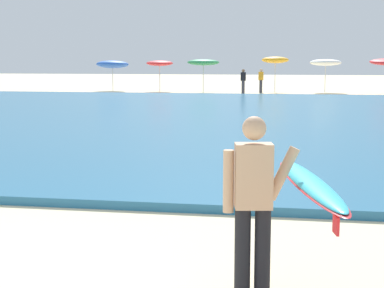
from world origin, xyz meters
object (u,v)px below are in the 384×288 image
object	(u,v)px
beach_umbrella_4	(326,63)
beachgoer_near_row_left	(261,80)
surfer_with_board	(280,192)
beach_umbrella_0	(112,64)
beach_umbrella_1	(160,63)
beach_umbrella_2	(203,62)
beach_umbrella_3	(275,60)
beachgoer_near_row_mid	(243,81)

from	to	relation	value
beach_umbrella_4	beachgoer_near_row_left	xyz separation A→B (m)	(-4.20, -1.41, -1.13)
surfer_with_board	beach_umbrella_0	size ratio (longest dim) A/B	1.20
beach_umbrella_1	beachgoer_near_row_left	distance (m)	7.16
beach_umbrella_2	beach_umbrella_4	bearing A→B (deg)	8.75
beach_umbrella_4	beach_umbrella_0	bearing A→B (deg)	-178.21
beach_umbrella_2	beach_umbrella_3	bearing A→B (deg)	5.57
beach_umbrella_3	surfer_with_board	bearing A→B (deg)	-88.03
beach_umbrella_1	beachgoer_near_row_left	bearing A→B (deg)	-7.13
beach_umbrella_1	beach_umbrella_2	bearing A→B (deg)	-12.70
beach_umbrella_3	beachgoer_near_row_left	world-z (taller)	beach_umbrella_3
beach_umbrella_4	beachgoer_near_row_left	bearing A→B (deg)	-161.46
beach_umbrella_0	beachgoer_near_row_mid	xyz separation A→B (m)	(9.38, -2.40, -0.99)
surfer_with_board	beach_umbrella_3	bearing A→B (deg)	91.97
beach_umbrella_3	beachgoer_near_row_left	xyz separation A→B (m)	(-0.89, -0.63, -1.30)
beachgoer_near_row_left	beachgoer_near_row_mid	size ratio (longest dim) A/B	1.00
beach_umbrella_2	beachgoer_near_row_mid	distance (m)	3.44
beach_umbrella_1	beachgoer_near_row_mid	size ratio (longest dim) A/B	1.33
beach_umbrella_0	beachgoer_near_row_mid	distance (m)	9.73
surfer_with_board	beachgoer_near_row_mid	size ratio (longest dim) A/B	1.74
beach_umbrella_2	beachgoer_near_row_mid	xyz separation A→B (m)	(2.82, -1.61, -1.14)
surfer_with_board	beachgoer_near_row_mid	world-z (taller)	surfer_with_board
beach_umbrella_0	beach_umbrella_3	world-z (taller)	beach_umbrella_3
beach_umbrella_2	surfer_with_board	bearing A→B (deg)	-80.22
beach_umbrella_1	beach_umbrella_2	world-z (taller)	beach_umbrella_2
beachgoer_near_row_mid	beachgoer_near_row_left	bearing A→B (deg)	54.18
beach_umbrella_3	beach_umbrella_4	world-z (taller)	beach_umbrella_3
beach_umbrella_0	beachgoer_near_row_left	bearing A→B (deg)	-5.22
surfer_with_board	beachgoer_near_row_left	size ratio (longest dim) A/B	1.74
surfer_with_board	beachgoer_near_row_left	world-z (taller)	surfer_with_board
beachgoer_near_row_left	beach_umbrella_2	bearing A→B (deg)	177.52
surfer_with_board	beachgoer_near_row_left	distance (m)	34.47
beach_umbrella_3	beach_umbrella_4	distance (m)	3.40
beach_umbrella_2	beach_umbrella_4	distance (m)	8.16
beach_umbrella_0	beach_umbrella_1	bearing A→B (deg)	-1.25
surfer_with_board	beach_umbrella_1	xyz separation A→B (m)	(-9.12, 35.29, 0.89)
surfer_with_board	beach_umbrella_2	bearing A→B (deg)	99.78
beach_umbrella_2	beach_umbrella_3	size ratio (longest dim) A/B	0.93
beach_umbrella_1	beach_umbrella_4	world-z (taller)	beach_umbrella_4
beachgoer_near_row_mid	beach_umbrella_1	bearing A→B (deg)	158.76
beach_umbrella_3	beach_umbrella_4	bearing A→B (deg)	13.23
beach_umbrella_0	beach_umbrella_3	size ratio (longest dim) A/B	0.95
beach_umbrella_0	beach_umbrella_3	distance (m)	11.33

